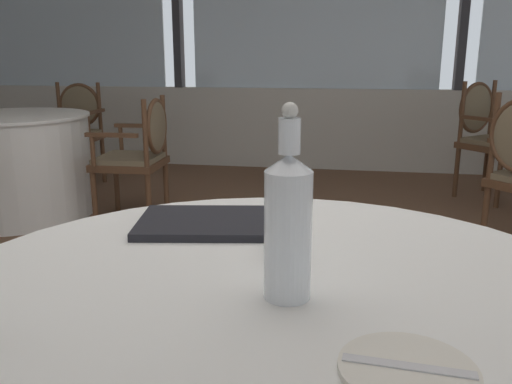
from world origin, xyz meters
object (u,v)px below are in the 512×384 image
water_tumbler (283,236)px  dining_chair_0_0 (75,125)px  dining_chair_0_3 (140,149)px  dining_chair_1_0 (487,130)px  water_bottle (288,223)px  side_plate (408,370)px  menu_book (205,223)px

water_tumbler → dining_chair_0_0: bearing=124.3°
dining_chair_0_0 → water_tumbler: bearing=32.6°
dining_chair_0_3 → dining_chair_1_0: 2.86m
water_tumbler → dining_chair_1_0: dining_chair_1_0 is taller
water_tumbler → dining_chair_0_0: (-2.36, 3.46, -0.24)m
water_bottle → dining_chair_0_3: (-1.38, 2.71, -0.37)m
side_plate → menu_book: menu_book is taller
side_plate → dining_chair_1_0: dining_chair_1_0 is taller
water_bottle → dining_chair_0_0: 4.40m
water_bottle → dining_chair_0_0: bearing=123.1°
water_tumbler → dining_chair_0_3: 2.85m
water_tumbler → dining_chair_1_0: size_ratio=0.08×
water_tumbler → water_bottle: bearing=-80.9°
side_plate → water_tumbler: bearing=117.9°
side_plate → dining_chair_0_0: 4.67m
water_tumbler → dining_chair_0_3: size_ratio=0.09×
dining_chair_0_0 → dining_chair_1_0: 3.65m
water_bottle → dining_chair_0_0: (-2.40, 3.68, -0.34)m
dining_chair_0_0 → dining_chair_1_0: dining_chair_1_0 is taller
water_tumbler → dining_chair_1_0: (1.29, 3.63, -0.23)m
menu_book → dining_chair_1_0: 3.80m
menu_book → dining_chair_0_0: bearing=113.9°
side_plate → dining_chair_1_0: size_ratio=0.19×
dining_chair_1_0 → water_tumbler: bearing=-61.1°
water_tumbler → dining_chair_0_0: 4.20m
side_plate → menu_book: bearing=127.4°
dining_chair_0_0 → dining_chair_1_0: size_ratio=0.96×
water_bottle → dining_chair_0_3: size_ratio=0.38×
dining_chair_0_0 → dining_chair_1_0: bearing=91.0°
menu_book → dining_chair_1_0: dining_chair_1_0 is taller
menu_book → water_bottle: bearing=-64.7°
side_plate → water_bottle: bearing=132.2°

